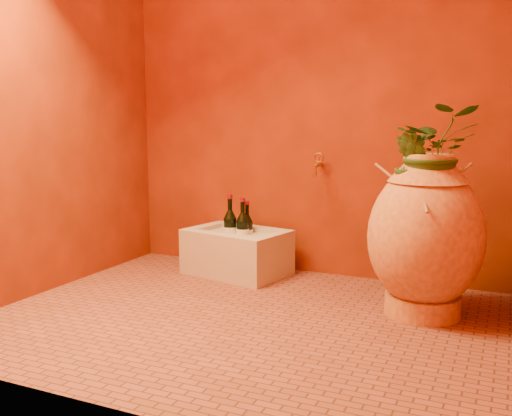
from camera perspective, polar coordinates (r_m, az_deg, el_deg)
The scene contains 11 objects.
floor at distance 2.92m, azimuth -1.31°, elevation -11.01°, with size 2.50×2.50×0.00m, color brown.
wall_back at distance 3.68m, azimuth 5.54°, elevation 12.83°, with size 2.50×0.02×2.50m, color #591E05.
wall_left at distance 3.48m, azimuth -20.74°, elevation 12.55°, with size 0.02×2.00×2.50m, color #591E05.
amphora at distance 2.99m, azimuth 16.58°, elevation -2.70°, with size 0.64×0.64×0.83m.
stone_basin at distance 3.69m, azimuth -1.92°, elevation -4.51°, with size 0.69×0.55×0.29m.
wine_bottle_a at distance 3.70m, azimuth -2.61°, elevation -2.15°, with size 0.09×0.09×0.35m.
wine_bottle_b at distance 3.67m, azimuth -1.34°, elevation -2.33°, with size 0.08×0.08×0.34m.
wine_bottle_c at distance 3.71m, azimuth -0.89°, elevation -2.35°, with size 0.08×0.08×0.31m.
wall_tap at distance 3.58m, azimuth 6.22°, elevation 4.43°, with size 0.07×0.14×0.15m.
plant_main at distance 2.93m, azimuth 17.38°, elevation 5.46°, with size 0.40×0.35×0.45m, color #204518.
plant_side at distance 2.89m, azimuth 15.26°, elevation 4.21°, with size 0.18×0.14×0.32m, color #204518.
Camera 1 is at (1.19, -2.47, 0.99)m, focal length 40.00 mm.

